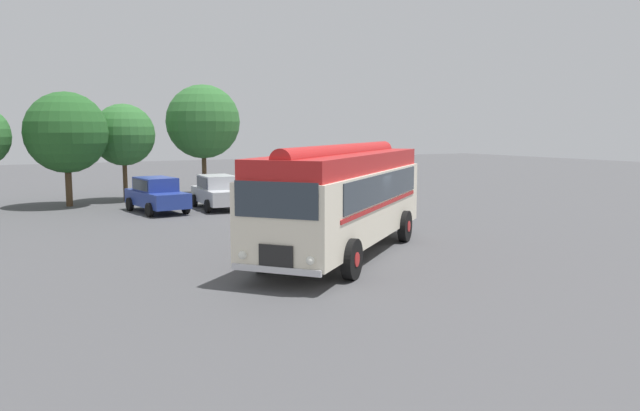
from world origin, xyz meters
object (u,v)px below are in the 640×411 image
(car_far_right, at_px, (313,186))
(car_near_left, at_px, (157,195))
(vintage_bus, at_px, (343,195))
(car_mid_left, at_px, (218,192))
(car_mid_right, at_px, (265,188))

(car_far_right, bearing_deg, car_near_left, -177.50)
(vintage_bus, distance_m, car_far_right, 14.79)
(car_mid_left, bearing_deg, car_near_left, 176.48)
(vintage_bus, distance_m, car_mid_right, 14.05)
(car_far_right, bearing_deg, car_mid_right, 175.49)
(vintage_bus, relative_size, car_near_left, 2.14)
(vintage_bus, height_order, car_mid_left, vintage_bus)
(car_mid_left, height_order, car_far_right, same)
(car_far_right, bearing_deg, vintage_bus, -115.13)
(car_mid_left, relative_size, car_mid_right, 0.98)
(car_mid_right, relative_size, car_far_right, 1.03)
(car_mid_right, bearing_deg, car_far_right, -4.51)
(car_mid_right, height_order, car_far_right, same)
(car_near_left, height_order, car_far_right, same)
(car_near_left, height_order, car_mid_right, same)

